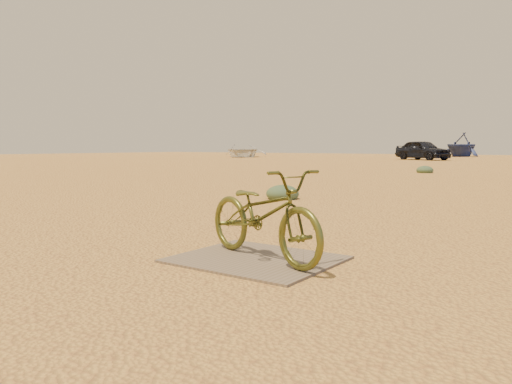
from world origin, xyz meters
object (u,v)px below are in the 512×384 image
Objects in this scene: bicycle at (263,214)px; boat_far_left at (462,144)px; plywood_board at (256,259)px; boat_near_left at (242,151)px; car at (422,150)px.

bicycle is 0.35× the size of boat_far_left.
boat_near_left is (-25.72, 34.09, 0.59)m from plywood_board.
bicycle is 0.36× the size of car.
plywood_board is 42.71m from boat_near_left.
bicycle is (0.08, 0.01, 0.43)m from plywood_board.
boat_far_left is at bearing 100.89° from plywood_board.
bicycle is 42.75m from boat_near_left.
car is 13.38m from boat_far_left.
car is 0.98× the size of boat_far_left.
car is at bearing -23.83° from boat_near_left.
plywood_board is at bearing 112.21° from bicycle.
boat_near_left is 21.46m from boat_far_left.
boat_far_left reaches higher than bicycle.
boat_near_left reaches higher than plywood_board.
boat_near_left is at bearing -119.52° from boat_far_left.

